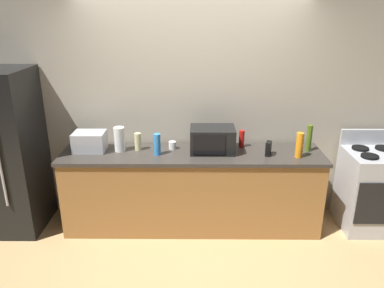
{
  "coord_description": "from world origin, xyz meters",
  "views": [
    {
      "loc": [
        0.03,
        -3.37,
        2.38
      ],
      "look_at": [
        0.0,
        0.4,
        1.0
      ],
      "focal_mm": 34.91,
      "sensor_mm": 36.0,
      "label": 1
    }
  ],
  "objects_px": {
    "stove_range": "(370,190)",
    "bottle_dish_soap": "(299,145)",
    "refrigerator": "(4,152)",
    "mug_white": "(172,145)",
    "cordless_phone": "(268,149)",
    "bottle_hot_sauce": "(242,139)",
    "bottle_olive_oil": "(309,138)",
    "toaster_oven": "(90,141)",
    "bottle_hand_soap": "(138,142)",
    "bottle_spray_cleaner": "(157,144)",
    "microwave": "(212,140)",
    "paper_towel_roll": "(120,139)"
  },
  "relations": [
    {
      "from": "stove_range",
      "to": "bottle_dish_soap",
      "type": "relative_size",
      "value": 4.03
    },
    {
      "from": "refrigerator",
      "to": "mug_white",
      "type": "bearing_deg",
      "value": 3.62
    },
    {
      "from": "cordless_phone",
      "to": "mug_white",
      "type": "distance_m",
      "value": 1.05
    },
    {
      "from": "stove_range",
      "to": "bottle_hot_sauce",
      "type": "height_order",
      "value": "bottle_hot_sauce"
    },
    {
      "from": "bottle_olive_oil",
      "to": "toaster_oven",
      "type": "bearing_deg",
      "value": -179.79
    },
    {
      "from": "mug_white",
      "to": "cordless_phone",
      "type": "bearing_deg",
      "value": -9.94
    },
    {
      "from": "bottle_dish_soap",
      "to": "mug_white",
      "type": "relative_size",
      "value": 3.14
    },
    {
      "from": "bottle_hand_soap",
      "to": "bottle_olive_oil",
      "type": "distance_m",
      "value": 1.87
    },
    {
      "from": "bottle_dish_soap",
      "to": "bottle_olive_oil",
      "type": "distance_m",
      "value": 0.24
    },
    {
      "from": "refrigerator",
      "to": "bottle_spray_cleaner",
      "type": "bearing_deg",
      "value": -1.98
    },
    {
      "from": "mug_white",
      "to": "refrigerator",
      "type": "bearing_deg",
      "value": -176.38
    },
    {
      "from": "cordless_phone",
      "to": "bottle_olive_oil",
      "type": "relative_size",
      "value": 0.51
    },
    {
      "from": "cordless_phone",
      "to": "bottle_hand_soap",
      "type": "height_order",
      "value": "bottle_hand_soap"
    },
    {
      "from": "refrigerator",
      "to": "bottle_spray_cleaner",
      "type": "xyz_separation_m",
      "value": [
        1.68,
        -0.06,
        0.12
      ]
    },
    {
      "from": "microwave",
      "to": "paper_towel_roll",
      "type": "bearing_deg",
      "value": 179.87
    },
    {
      "from": "toaster_oven",
      "to": "cordless_phone",
      "type": "distance_m",
      "value": 1.94
    },
    {
      "from": "refrigerator",
      "to": "paper_towel_roll",
      "type": "distance_m",
      "value": 1.27
    },
    {
      "from": "bottle_spray_cleaner",
      "to": "stove_range",
      "type": "bearing_deg",
      "value": 1.4
    },
    {
      "from": "refrigerator",
      "to": "bottle_olive_oil",
      "type": "xyz_separation_m",
      "value": [
        3.32,
        0.07,
        0.15
      ]
    },
    {
      "from": "bottle_hot_sauce",
      "to": "stove_range",
      "type": "bearing_deg",
      "value": -7.26
    },
    {
      "from": "cordless_phone",
      "to": "bottle_dish_soap",
      "type": "distance_m",
      "value": 0.32
    },
    {
      "from": "bottle_olive_oil",
      "to": "bottle_spray_cleaner",
      "type": "bearing_deg",
      "value": -175.58
    },
    {
      "from": "refrigerator",
      "to": "cordless_phone",
      "type": "height_order",
      "value": "refrigerator"
    },
    {
      "from": "bottle_hand_soap",
      "to": "bottle_olive_oil",
      "type": "height_order",
      "value": "bottle_olive_oil"
    },
    {
      "from": "microwave",
      "to": "bottle_spray_cleaner",
      "type": "height_order",
      "value": "microwave"
    },
    {
      "from": "bottle_spray_cleaner",
      "to": "paper_towel_roll",
      "type": "bearing_deg",
      "value": 165.52
    },
    {
      "from": "toaster_oven",
      "to": "bottle_spray_cleaner",
      "type": "relative_size",
      "value": 1.46
    },
    {
      "from": "toaster_oven",
      "to": "bottle_dish_soap",
      "type": "distance_m",
      "value": 2.25
    },
    {
      "from": "bottle_hot_sauce",
      "to": "bottle_olive_oil",
      "type": "relative_size",
      "value": 0.66
    },
    {
      "from": "stove_range",
      "to": "paper_towel_roll",
      "type": "bearing_deg",
      "value": 178.97
    },
    {
      "from": "paper_towel_roll",
      "to": "bottle_hand_soap",
      "type": "bearing_deg",
      "value": 9.43
    },
    {
      "from": "stove_range",
      "to": "refrigerator",
      "type": "bearing_deg",
      "value": -180.0
    },
    {
      "from": "bottle_dish_soap",
      "to": "bottle_hand_soap",
      "type": "bearing_deg",
      "value": 173.35
    },
    {
      "from": "stove_range",
      "to": "microwave",
      "type": "bearing_deg",
      "value": 178.45
    },
    {
      "from": "toaster_oven",
      "to": "bottle_spray_cleaner",
      "type": "bearing_deg",
      "value": -8.95
    },
    {
      "from": "toaster_oven",
      "to": "mug_white",
      "type": "distance_m",
      "value": 0.91
    },
    {
      "from": "refrigerator",
      "to": "stove_range",
      "type": "bearing_deg",
      "value": 0.0
    },
    {
      "from": "cordless_phone",
      "to": "bottle_spray_cleaner",
      "type": "distance_m",
      "value": 1.18
    },
    {
      "from": "stove_range",
      "to": "bottle_hand_soap",
      "type": "height_order",
      "value": "bottle_hand_soap"
    },
    {
      "from": "toaster_oven",
      "to": "cordless_phone",
      "type": "height_order",
      "value": "toaster_oven"
    },
    {
      "from": "cordless_phone",
      "to": "bottle_spray_cleaner",
      "type": "bearing_deg",
      "value": -160.57
    },
    {
      "from": "toaster_oven",
      "to": "mug_white",
      "type": "height_order",
      "value": "toaster_oven"
    },
    {
      "from": "bottle_olive_oil",
      "to": "microwave",
      "type": "bearing_deg",
      "value": -178.86
    },
    {
      "from": "bottle_hand_soap",
      "to": "bottle_spray_cleaner",
      "type": "bearing_deg",
      "value": -31.84
    },
    {
      "from": "paper_towel_roll",
      "to": "bottle_spray_cleaner",
      "type": "height_order",
      "value": "paper_towel_roll"
    },
    {
      "from": "refrigerator",
      "to": "bottle_dish_soap",
      "type": "relative_size",
      "value": 6.72
    },
    {
      "from": "microwave",
      "to": "bottle_hand_soap",
      "type": "relative_size",
      "value": 2.49
    },
    {
      "from": "paper_towel_roll",
      "to": "bottle_hot_sauce",
      "type": "height_order",
      "value": "paper_towel_roll"
    },
    {
      "from": "refrigerator",
      "to": "paper_towel_roll",
      "type": "relative_size",
      "value": 6.67
    },
    {
      "from": "paper_towel_roll",
      "to": "mug_white",
      "type": "bearing_deg",
      "value": 6.58
    }
  ]
}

